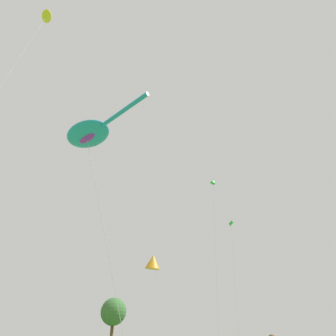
{
  "coord_description": "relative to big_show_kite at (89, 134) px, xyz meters",
  "views": [
    {
      "loc": [
        -9.89,
        -3.31,
        1.34
      ],
      "look_at": [
        -0.3,
        8.21,
        10.53
      ],
      "focal_mm": 29.73,
      "sensor_mm": 36.0,
      "label": 1
    }
  ],
  "objects": [
    {
      "name": "small_kite_tiny_distant",
      "position": [
        18.75,
        2.32,
        -3.28
      ],
      "size": [
        1.77,
        0.53,
        12.72
      ],
      "rotation": [
        0.0,
        0.0,
        2.18
      ],
      "color": "green",
      "rests_on": "ground"
    },
    {
      "name": "tree_broad_distant",
      "position": [
        29.45,
        45.28,
        -7.9
      ],
      "size": [
        5.72,
        5.72,
        9.28
      ],
      "color": "#513823",
      "rests_on": "ground"
    },
    {
      "name": "small_kite_diamond_red",
      "position": [
        7.6,
        1.82,
        -7.8
      ],
      "size": [
        1.77,
        3.2,
        7.07
      ],
      "rotation": [
        0.0,
        0.0,
        0.07
      ],
      "color": "orange",
      "rests_on": "ground"
    },
    {
      "name": "small_kite_box_yellow",
      "position": [
        -5.39,
        -1.81,
        6.71
      ],
      "size": [
        2.74,
        1.29,
        21.54
      ],
      "rotation": [
        0.0,
        0.0,
        -1.86
      ],
      "color": "yellow",
      "rests_on": "ground"
    },
    {
      "name": "small_kite_delta_white",
      "position": [
        16.65,
        2.46,
        2.68
      ],
      "size": [
        1.82,
        0.96,
        17.52
      ],
      "rotation": [
        0.0,
        0.0,
        0.85
      ],
      "color": "green",
      "rests_on": "ground"
    },
    {
      "name": "big_show_kite",
      "position": [
        0.0,
        0.0,
        0.0
      ],
      "size": [
        5.8,
        8.4,
        14.69
      ],
      "rotation": [
        0.0,
        0.0,
        1.72
      ],
      "color": "#1E8CBF",
      "rests_on": "ground"
    }
  ]
}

